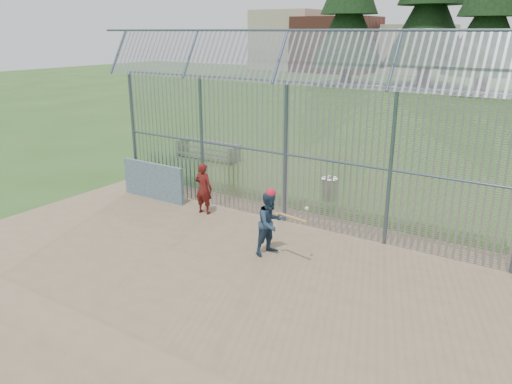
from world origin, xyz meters
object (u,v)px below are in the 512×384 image
Objects in this scene: bleacher at (207,150)px; dugout_wall at (153,181)px; onlooker at (204,188)px; trash_can at (330,189)px; batter at (270,223)px.

dugout_wall is at bearing -69.96° from bleacher.
trash_can is at bearing -134.60° from onlooker.
onlooker reaches higher than dugout_wall.
dugout_wall is 1.61× the size of onlooker.
onlooker reaches higher than bleacher.
batter is 1.02× the size of onlooker.
bleacher is at bearing -57.89° from onlooker.
trash_can is 7.10m from bleacher.
bleacher is (-6.77, 2.14, 0.03)m from trash_can.
bleacher is (-1.90, 5.20, -0.21)m from dugout_wall.
dugout_wall is at bearing -147.93° from trash_can.
onlooker is at bearing -52.35° from bleacher.
batter is at bearing -83.19° from trash_can.
trash_can reaches higher than bleacher.
batter reaches higher than bleacher.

